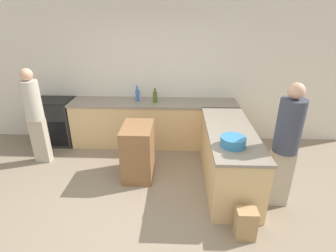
% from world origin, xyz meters
% --- Properties ---
extents(ground_plane, '(14.00, 14.00, 0.00)m').
position_xyz_m(ground_plane, '(0.00, 0.00, 0.00)').
color(ground_plane, gray).
extents(wall_back, '(8.00, 0.06, 2.70)m').
position_xyz_m(wall_back, '(0.00, 2.36, 1.35)').
color(wall_back, silver).
rests_on(wall_back, ground_plane).
extents(counter_back, '(3.18, 0.63, 0.89)m').
position_xyz_m(counter_back, '(0.00, 2.03, 0.45)').
color(counter_back, '#D6B27A').
rests_on(counter_back, ground_plane).
extents(counter_peninsula, '(0.69, 1.93, 0.89)m').
position_xyz_m(counter_peninsula, '(1.25, 0.78, 0.45)').
color(counter_peninsula, '#D6B27A').
rests_on(counter_peninsula, ground_plane).
extents(range_oven, '(0.76, 0.61, 0.90)m').
position_xyz_m(range_oven, '(-1.98, 2.02, 0.45)').
color(range_oven, black).
rests_on(range_oven, ground_plane).
extents(island_table, '(0.46, 0.68, 0.87)m').
position_xyz_m(island_table, '(-0.15, 0.91, 0.43)').
color(island_table, brown).
rests_on(island_table, ground_plane).
extents(mixing_bowl, '(0.32, 0.32, 0.13)m').
position_xyz_m(mixing_bowl, '(1.18, 0.28, 0.96)').
color(mixing_bowl, teal).
rests_on(mixing_bowl, counter_peninsula).
extents(vinegar_bottle_clear, '(0.06, 0.06, 0.25)m').
position_xyz_m(vinegar_bottle_clear, '(-0.28, 2.15, 0.99)').
color(vinegar_bottle_clear, silver).
rests_on(vinegar_bottle_clear, counter_back).
extents(water_bottle_blue, '(0.07, 0.07, 0.30)m').
position_xyz_m(water_bottle_blue, '(-0.31, 2.07, 1.01)').
color(water_bottle_blue, '#386BB7').
rests_on(water_bottle_blue, counter_back).
extents(olive_oil_bottle, '(0.09, 0.09, 0.27)m').
position_xyz_m(olive_oil_bottle, '(0.04, 1.99, 1.00)').
color(olive_oil_bottle, '#475B1E').
rests_on(olive_oil_bottle, counter_back).
extents(person_by_range, '(0.29, 0.29, 1.67)m').
position_xyz_m(person_by_range, '(-1.93, 1.28, 0.92)').
color(person_by_range, '#ADA38E').
rests_on(person_by_range, ground_plane).
extents(person_at_peninsula, '(0.31, 0.31, 1.72)m').
position_xyz_m(person_at_peninsula, '(1.85, 0.29, 0.94)').
color(person_at_peninsula, '#ADA38E').
rests_on(person_at_peninsula, ground_plane).
extents(paper_bag, '(0.24, 0.18, 0.39)m').
position_xyz_m(paper_bag, '(1.28, -0.35, 0.20)').
color(paper_bag, '#A88456').
rests_on(paper_bag, ground_plane).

